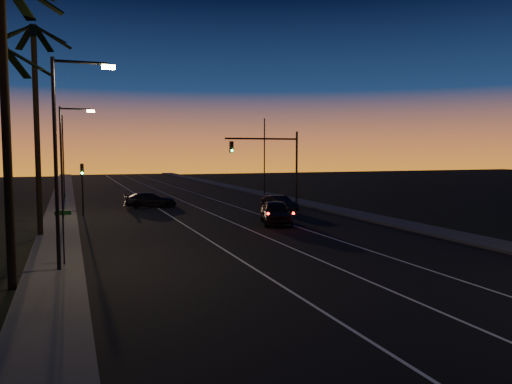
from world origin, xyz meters
name	(u,v)px	position (x,y,z in m)	size (l,w,h in m)	color
road	(233,226)	(0.00, 30.00, 0.01)	(20.00, 170.00, 0.01)	black
sidewalk_left	(58,235)	(-11.20, 30.00, 0.08)	(2.40, 170.00, 0.16)	#393836
sidewalk_right	(372,218)	(11.20, 30.00, 0.08)	(2.40, 170.00, 0.16)	#393836
lane_stripe_left	(191,229)	(-3.00, 30.00, 0.02)	(0.12, 160.00, 0.01)	silver
lane_stripe_mid	(240,226)	(0.50, 30.00, 0.02)	(0.12, 160.00, 0.01)	silver
lane_stripe_right	(286,223)	(4.00, 30.00, 0.02)	(0.12, 160.00, 0.01)	silver
palm_near	(5,98)	(-12.60, 18.00, 7.07)	(4.25, 4.16, 11.53)	black
palm_mid	(6,128)	(-13.20, 24.00, 6.25)	(4.25, 4.16, 10.03)	black
palm_far	(36,110)	(-12.20, 30.00, 7.61)	(4.25, 4.16, 12.53)	black
streetlight_left_near	(63,147)	(-10.70, 20.00, 5.32)	(2.55, 0.26, 9.00)	black
streetlight_left_far	(66,153)	(-10.69, 38.00, 5.06)	(2.55, 0.26, 8.50)	black
street_sign	(63,231)	(-10.80, 21.00, 1.66)	(0.70, 0.06, 2.60)	black
signal_mast	(273,155)	(7.14, 39.99, 4.78)	(7.10, 0.41, 7.00)	black
signal_post	(82,180)	(-9.50, 39.98, 2.89)	(0.28, 0.37, 4.20)	black
far_pole_left	(63,158)	(-11.00, 55.00, 4.50)	(0.14, 0.14, 9.00)	black
far_pole_right	(264,157)	(11.00, 52.00, 4.50)	(0.14, 0.14, 9.00)	black
lead_car	(276,212)	(3.21, 30.07, 0.85)	(3.37, 5.75, 1.67)	black
right_car	(279,203)	(6.39, 36.85, 0.68)	(1.97, 4.24, 1.34)	black
cross_car	(150,200)	(-3.52, 43.88, 0.70)	(4.85, 2.19, 1.38)	black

